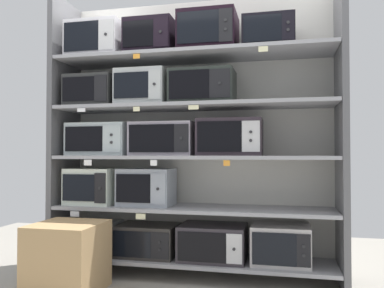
% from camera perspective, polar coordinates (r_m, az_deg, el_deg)
% --- Properties ---
extents(back_panel, '(2.59, 0.04, 2.48)m').
position_cam_1_polar(back_panel, '(3.72, 0.96, 1.46)').
color(back_panel, beige).
rests_on(back_panel, ground).
extents(upright_left, '(0.05, 0.51, 2.48)m').
position_cam_1_polar(upright_left, '(3.92, -17.73, 1.39)').
color(upright_left, '#5B5B5E').
rests_on(upright_left, ground).
extents(upright_right, '(0.05, 0.51, 2.48)m').
position_cam_1_polar(upright_right, '(3.40, 20.56, 1.82)').
color(upright_right, '#5B5B5E').
rests_on(upright_right, ground).
extents(shelf_0, '(2.39, 0.51, 0.03)m').
position_cam_1_polar(shelf_0, '(3.57, -0.00, -16.18)').
color(shelf_0, '#99999E').
rests_on(shelf_0, ground).
extents(microwave_0, '(0.42, 0.42, 0.27)m').
position_cam_1_polar(microwave_0, '(3.84, -13.90, -12.74)').
color(microwave_0, '#B2BBBC').
rests_on(microwave_0, shelf_0).
extents(microwave_1, '(0.52, 0.40, 0.27)m').
position_cam_1_polar(microwave_1, '(3.64, -6.36, -13.44)').
color(microwave_1, '#332F2D').
rests_on(microwave_1, shelf_0).
extents(microwave_2, '(0.55, 0.43, 0.29)m').
position_cam_1_polar(microwave_2, '(3.49, 3.01, -13.78)').
color(microwave_2, '#342F35').
rests_on(microwave_2, shelf_0).
extents(microwave_3, '(0.47, 0.39, 0.31)m').
position_cam_1_polar(microwave_3, '(3.44, 12.52, -13.77)').
color(microwave_3, '#BCB7B5').
rests_on(microwave_3, shelf_0).
extents(shelf_1, '(2.39, 0.51, 0.03)m').
position_cam_1_polar(shelf_1, '(3.48, -0.00, -9.16)').
color(shelf_1, '#99999E').
extents(microwave_4, '(0.43, 0.41, 0.32)m').
position_cam_1_polar(microwave_4, '(3.77, -13.81, -5.83)').
color(microwave_4, silver).
rests_on(microwave_4, shelf_1).
extents(microwave_5, '(0.47, 0.34, 0.32)m').
position_cam_1_polar(microwave_5, '(3.57, -6.50, -6.10)').
color(microwave_5, '#98A0AA').
rests_on(microwave_5, shelf_1).
extents(price_tag_0, '(0.08, 0.00, 0.05)m').
position_cam_1_polar(price_tag_0, '(3.59, -16.37, -9.55)').
color(price_tag_0, white).
extents(price_tag_1, '(0.08, 0.00, 0.05)m').
position_cam_1_polar(price_tag_1, '(3.35, -7.33, -10.21)').
color(price_tag_1, beige).
extents(shelf_2, '(2.39, 0.51, 0.03)m').
position_cam_1_polar(shelf_2, '(3.45, -0.00, -1.91)').
color(shelf_2, '#99999E').
extents(microwave_6, '(0.56, 0.35, 0.29)m').
position_cam_1_polar(microwave_6, '(3.74, -12.91, 0.64)').
color(microwave_6, '#B0BDBF').
rests_on(microwave_6, shelf_2).
extents(microwave_7, '(0.55, 0.34, 0.29)m').
position_cam_1_polar(microwave_7, '(3.52, -4.12, 0.72)').
color(microwave_7, '#A199A7').
rests_on(microwave_7, shelf_2).
extents(microwave_8, '(0.54, 0.34, 0.31)m').
position_cam_1_polar(microwave_8, '(3.39, 5.44, 0.97)').
color(microwave_8, '#332931').
rests_on(microwave_8, shelf_2).
extents(price_tag_2, '(0.07, 0.00, 0.05)m').
position_cam_1_polar(price_tag_2, '(3.50, -14.64, -2.58)').
color(price_tag_2, white).
extents(price_tag_3, '(0.06, 0.00, 0.05)m').
position_cam_1_polar(price_tag_3, '(3.27, -5.49, -2.69)').
color(price_tag_3, white).
extents(price_tag_4, '(0.05, 0.00, 0.04)m').
position_cam_1_polar(price_tag_4, '(3.13, 4.96, -2.73)').
color(price_tag_4, orange).
extents(shelf_3, '(2.39, 0.51, 0.03)m').
position_cam_1_polar(shelf_3, '(3.47, -0.00, 5.36)').
color(shelf_3, '#99999E').
extents(microwave_9, '(0.44, 0.43, 0.28)m').
position_cam_1_polar(microwave_9, '(3.80, -13.65, 7.17)').
color(microwave_9, '#2D2E2D').
rests_on(microwave_9, shelf_3).
extents(microwave_10, '(0.44, 0.42, 0.31)m').
position_cam_1_polar(microwave_10, '(3.62, -6.78, 7.84)').
color(microwave_10, '#B3B8B7').
rests_on(microwave_10, shelf_3).
extents(microwave_11, '(0.54, 0.38, 0.29)m').
position_cam_1_polar(microwave_11, '(3.47, 1.55, 8.05)').
color(microwave_11, '#29302B').
rests_on(microwave_11, shelf_3).
extents(price_tag_5, '(0.07, 0.00, 0.03)m').
position_cam_1_polar(price_tag_5, '(3.55, -15.50, 4.68)').
color(price_tag_5, white).
extents(price_tag_6, '(0.06, 0.00, 0.04)m').
position_cam_1_polar(price_tag_6, '(3.34, -7.92, 4.97)').
color(price_tag_6, beige).
extents(price_tag_7, '(0.08, 0.00, 0.04)m').
position_cam_1_polar(price_tag_7, '(3.20, 0.22, 5.26)').
color(price_tag_7, beige).
extents(shelf_4, '(2.39, 0.51, 0.03)m').
position_cam_1_polar(shelf_4, '(3.55, -0.00, 12.42)').
color(shelf_4, '#99999E').
extents(microwave_12, '(0.50, 0.41, 0.33)m').
position_cam_1_polar(microwave_12, '(3.88, -13.23, 13.98)').
color(microwave_12, silver).
rests_on(microwave_12, shelf_4).
extents(microwave_13, '(0.43, 0.40, 0.31)m').
position_cam_1_polar(microwave_13, '(3.69, -5.73, 14.63)').
color(microwave_13, black).
rests_on(microwave_13, shelf_4).
extents(microwave_14, '(0.49, 0.43, 0.34)m').
position_cam_1_polar(microwave_14, '(3.57, 2.38, 15.41)').
color(microwave_14, black).
rests_on(microwave_14, shelf_4).
extents(microwave_15, '(0.42, 0.36, 0.26)m').
position_cam_1_polar(microwave_15, '(3.50, 10.89, 15.14)').
color(microwave_15, black).
rests_on(microwave_15, shelf_4).
extents(price_tag_8, '(0.06, 0.00, 0.04)m').
position_cam_1_polar(price_tag_8, '(3.42, -7.92, 12.30)').
color(price_tag_8, orange).
extents(price_tag_9, '(0.07, 0.00, 0.04)m').
position_cam_1_polar(price_tag_9, '(3.21, 10.12, 13.20)').
color(price_tag_9, beige).
extents(shipping_carton, '(0.51, 0.51, 0.52)m').
position_cam_1_polar(shipping_carton, '(3.31, -17.33, -15.18)').
color(shipping_carton, tan).
rests_on(shipping_carton, ground).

